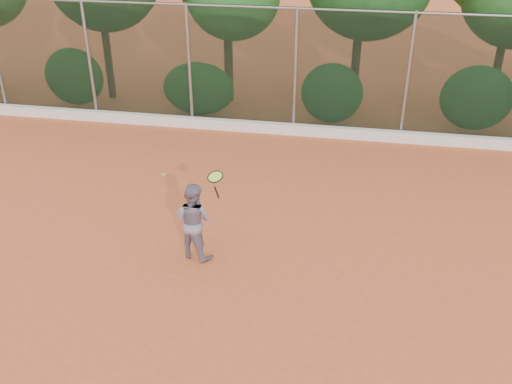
# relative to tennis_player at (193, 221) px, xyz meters

# --- Properties ---
(ground) EXTENTS (80.00, 80.00, 0.00)m
(ground) POSITION_rel_tennis_player_xyz_m (1.11, -0.55, -0.77)
(ground) COLOR #CD5C30
(ground) RESTS_ON ground
(concrete_curb) EXTENTS (24.00, 0.20, 0.30)m
(concrete_curb) POSITION_rel_tennis_player_xyz_m (1.11, 6.27, -0.62)
(concrete_curb) COLOR silver
(concrete_curb) RESTS_ON ground
(tennis_player) EXTENTS (0.90, 0.79, 1.54)m
(tennis_player) POSITION_rel_tennis_player_xyz_m (0.00, 0.00, 0.00)
(tennis_player) COLOR slate
(tennis_player) RESTS_ON ground
(chainlink_fence) EXTENTS (24.09, 0.09, 3.50)m
(chainlink_fence) POSITION_rel_tennis_player_xyz_m (1.11, 6.45, 1.09)
(chainlink_fence) COLOR black
(chainlink_fence) RESTS_ON ground
(tennis_racket) EXTENTS (0.38, 0.37, 0.57)m
(tennis_racket) POSITION_rel_tennis_player_xyz_m (0.46, -0.01, 0.94)
(tennis_racket) COLOR black
(tennis_racket) RESTS_ON ground
(tennis_ball_in_flight) EXTENTS (0.06, 0.06, 0.06)m
(tennis_ball_in_flight) POSITION_rel_tennis_player_xyz_m (-0.70, 0.53, 0.64)
(tennis_ball_in_flight) COLOR gold
(tennis_ball_in_flight) RESTS_ON ground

